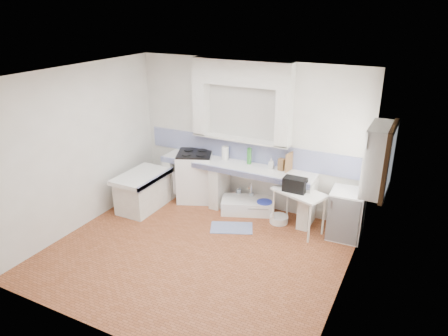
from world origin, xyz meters
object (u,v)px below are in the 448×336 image
at_px(stove, 195,177).
at_px(fridge, 346,214).
at_px(sink, 247,206).
at_px(side_table, 298,211).

bearing_deg(stove, fridge, -25.51).
relative_size(stove, sink, 1.01).
distance_m(sink, side_table, 1.11).
distance_m(sink, fridge, 1.88).
xyz_separation_m(sink, fridge, (1.85, -0.09, 0.31)).
xyz_separation_m(sink, side_table, (1.06, -0.23, 0.25)).
bearing_deg(sink, fridge, -24.63).
xyz_separation_m(stove, fridge, (3.01, -0.13, -0.06)).
bearing_deg(fridge, sink, 174.57).
distance_m(stove, side_table, 2.24).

